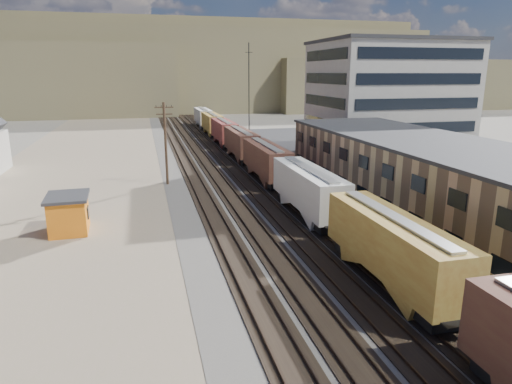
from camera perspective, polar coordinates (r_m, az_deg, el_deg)
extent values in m
cube|color=#4C4742|center=(65.89, -3.98, 2.98)|extent=(18.00, 200.00, 0.06)
cube|color=gray|center=(55.93, -22.68, -0.27)|extent=(24.00, 180.00, 0.03)
cube|color=#232326|center=(60.25, 19.79, 1.02)|extent=(26.00, 120.00, 0.04)
cube|color=black|center=(65.23, -8.31, 2.80)|extent=(2.60, 200.00, 0.08)
cube|color=#38281E|center=(65.14, -8.94, 2.87)|extent=(0.08, 200.00, 0.16)
cube|color=#38281E|center=(65.27, -7.69, 2.94)|extent=(0.08, 200.00, 0.16)
cube|color=black|center=(65.57, -5.70, 2.95)|extent=(2.60, 200.00, 0.08)
cube|color=#38281E|center=(65.45, -6.32, 3.02)|extent=(0.08, 200.00, 0.16)
cube|color=#38281E|center=(65.65, -5.08, 3.08)|extent=(0.08, 200.00, 0.16)
cube|color=black|center=(66.05, -3.12, 3.08)|extent=(2.60, 200.00, 0.08)
cube|color=#38281E|center=(65.90, -3.74, 3.15)|extent=(0.08, 200.00, 0.16)
cube|color=#38281E|center=(66.16, -2.51, 3.22)|extent=(0.08, 200.00, 0.16)
cube|color=black|center=(66.62, -0.75, 3.20)|extent=(2.60, 200.00, 0.08)
cube|color=#38281E|center=(66.44, -1.36, 3.28)|extent=(0.08, 200.00, 0.16)
cube|color=#38281E|center=(66.76, -0.15, 3.34)|extent=(0.08, 200.00, 0.16)
cube|color=black|center=(24.00, 29.12, -19.02)|extent=(2.20, 2.20, 0.90)
cube|color=black|center=(27.26, 21.80, -13.97)|extent=(2.20, 2.20, 0.90)
cube|color=black|center=(35.13, 12.22, -6.68)|extent=(2.20, 2.20, 0.90)
cube|color=#9B6629|center=(30.22, 16.64, -6.18)|extent=(3.00, 13.34, 3.40)
cube|color=#B7B7B2|center=(29.65, 16.89, -2.96)|extent=(0.90, 12.33, 0.16)
cube|color=black|center=(39.43, 9.03, -4.14)|extent=(2.20, 2.20, 0.90)
cube|color=black|center=(48.51, 4.41, -0.41)|extent=(2.20, 2.20, 0.90)
cube|color=beige|center=(43.35, 6.56, 0.64)|extent=(3.00, 13.34, 3.40)
cube|color=#B7B7B2|center=(42.95, 6.63, 2.94)|extent=(0.90, 12.32, 0.16)
cube|color=black|center=(53.18, 2.71, 0.96)|extent=(2.20, 2.20, 0.90)
cube|color=black|center=(62.73, 0.07, 3.09)|extent=(2.20, 2.20, 0.90)
cube|color=#4E2721|center=(57.50, 1.29, 4.21)|extent=(3.00, 13.34, 3.40)
cube|color=#B7B7B2|center=(57.21, 1.30, 5.96)|extent=(0.90, 12.33, 0.16)
cube|color=black|center=(67.55, -0.97, 3.93)|extent=(2.20, 2.20, 0.90)
cube|color=black|center=(77.33, -2.66, 5.28)|extent=(2.20, 2.20, 0.90)
cube|color=#4E2721|center=(72.09, -1.89, 6.33)|extent=(3.00, 13.34, 3.40)
cube|color=#B7B7B2|center=(71.85, -1.90, 7.74)|extent=(0.90, 12.33, 0.16)
cube|color=black|center=(82.23, -3.36, 5.84)|extent=(2.20, 2.20, 0.90)
cube|color=black|center=(92.12, -4.54, 6.77)|extent=(2.20, 2.20, 0.90)
cube|color=maroon|center=(86.88, -4.01, 7.73)|extent=(3.00, 13.34, 3.40)
cube|color=#B7B7B2|center=(86.68, -4.03, 8.90)|extent=(0.90, 12.32, 0.16)
cube|color=black|center=(97.06, -5.03, 7.16)|extent=(2.20, 2.20, 0.90)
cube|color=black|center=(107.02, -5.90, 7.84)|extent=(2.20, 2.20, 0.90)
cube|color=#9B6629|center=(101.79, -5.51, 8.71)|extent=(3.00, 13.34, 3.40)
cube|color=#B7B7B2|center=(101.63, -5.54, 9.71)|extent=(0.90, 12.32, 0.16)
cube|color=black|center=(111.99, -6.27, 8.13)|extent=(2.20, 2.20, 0.90)
cube|color=black|center=(122.00, -6.93, 8.64)|extent=(2.20, 2.20, 0.90)
cube|color=beige|center=(116.78, -6.64, 9.44)|extent=(3.00, 13.34, 3.40)
cube|color=#B7B7B2|center=(116.64, -6.67, 10.31)|extent=(0.90, 12.32, 0.16)
cube|color=tan|center=(47.58, 19.67, 1.87)|extent=(12.00, 40.00, 7.00)
cube|color=#2D2D30|center=(46.97, 20.05, 6.15)|extent=(12.40, 40.40, 0.30)
cube|color=black|center=(44.86, 13.06, -0.09)|extent=(0.12, 36.00, 1.20)
cube|color=black|center=(44.21, 13.28, 3.67)|extent=(0.12, 36.00, 1.20)
cube|color=#9E998E|center=(79.04, 16.02, 10.97)|extent=(22.00, 18.00, 18.00)
cube|color=#2D2D30|center=(79.07, 16.51, 17.62)|extent=(22.60, 18.60, 0.50)
cube|color=black|center=(74.20, 8.44, 11.16)|extent=(0.12, 16.00, 16.00)
cube|color=black|center=(71.33, 19.65, 10.35)|extent=(20.00, 0.12, 16.00)
cylinder|color=#382619|center=(56.26, -11.22, 5.87)|extent=(0.32, 0.32, 10.00)
cube|color=#382619|center=(55.78, -11.45, 10.33)|extent=(2.20, 0.14, 0.14)
cube|color=#382619|center=(55.84, -11.40, 9.52)|extent=(1.90, 0.14, 0.14)
cylinder|color=black|center=(55.80, -10.83, 10.52)|extent=(0.08, 0.08, 0.22)
cylinder|color=black|center=(75.66, -0.88, 11.38)|extent=(0.16, 0.16, 18.00)
cube|color=black|center=(75.60, -0.91, 17.06)|extent=(1.20, 0.08, 0.08)
cube|color=brown|center=(176.34, -3.90, 14.85)|extent=(140.00, 45.00, 28.00)
cube|color=brown|center=(192.33, 18.25, 12.66)|extent=(110.00, 38.00, 18.00)
cube|color=brown|center=(193.60, -14.09, 15.03)|extent=(200.00, 60.00, 32.00)
cube|color=orange|center=(42.38, -22.36, -2.66)|extent=(3.22, 4.19, 3.04)
cube|color=#2D2D30|center=(41.95, -22.57, -0.54)|extent=(3.64, 4.61, 0.25)
cube|color=black|center=(42.20, -20.25, -2.39)|extent=(0.15, 1.02, 1.01)
imported|color=navy|center=(70.58, 12.32, 4.06)|extent=(4.04, 5.96, 1.52)
imported|color=white|center=(81.07, 19.62, 4.84)|extent=(2.95, 4.32, 1.37)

